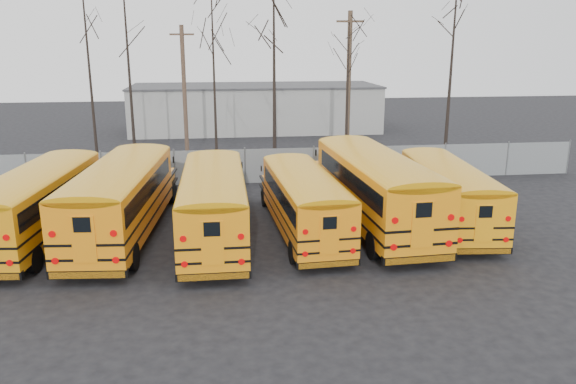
{
  "coord_description": "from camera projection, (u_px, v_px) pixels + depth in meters",
  "views": [
    {
      "loc": [
        -1.49,
        -19.62,
        7.98
      ],
      "look_at": [
        1.47,
        3.83,
        1.6
      ],
      "focal_mm": 35.0,
      "sensor_mm": 36.0,
      "label": 1
    }
  ],
  "objects": [
    {
      "name": "tree_5",
      "position": [
        347.0,
        96.0,
        35.71
      ],
      "size": [
        0.26,
        0.26,
        9.12
      ],
      "primitive_type": "cone",
      "color": "black",
      "rests_on": "ground"
    },
    {
      "name": "ground",
      "position": [
        262.0,
        261.0,
        21.06
      ],
      "size": [
        120.0,
        120.0,
        0.0
      ],
      "primitive_type": "plane",
      "color": "black",
      "rests_on": "ground"
    },
    {
      "name": "bus_f",
      "position": [
        447.0,
        189.0,
        24.84
      ],
      "size": [
        3.21,
        10.23,
        2.82
      ],
      "rotation": [
        0.0,
        0.0,
        -0.09
      ],
      "color": "black",
      "rests_on": "ground"
    },
    {
      "name": "tree_2",
      "position": [
        129.0,
        70.0,
        34.82
      ],
      "size": [
        0.26,
        0.26,
        12.48
      ],
      "primitive_type": "cone",
      "color": "black",
      "rests_on": "ground"
    },
    {
      "name": "tree_1",
      "position": [
        89.0,
        70.0,
        33.21
      ],
      "size": [
        0.26,
        0.26,
        12.6
      ],
      "primitive_type": "cone",
      "color": "black",
      "rests_on": "ground"
    },
    {
      "name": "fence",
      "position": [
        245.0,
        166.0,
        32.29
      ],
      "size": [
        40.0,
        0.04,
        2.0
      ],
      "primitive_type": "cube",
      "color": "gray",
      "rests_on": "ground"
    },
    {
      "name": "bus_b",
      "position": [
        122.0,
        194.0,
        23.16
      ],
      "size": [
        3.61,
        11.67,
        3.22
      ],
      "rotation": [
        0.0,
        0.0,
        -0.09
      ],
      "color": "black",
      "rests_on": "ground"
    },
    {
      "name": "tree_4",
      "position": [
        274.0,
        73.0,
        34.95
      ],
      "size": [
        0.26,
        0.26,
        12.13
      ],
      "primitive_type": "cone",
      "color": "black",
      "rests_on": "ground"
    },
    {
      "name": "utility_pole_right",
      "position": [
        348.0,
        87.0,
        36.6
      ],
      "size": [
        1.75,
        0.38,
        9.83
      ],
      "rotation": [
        0.0,
        0.0,
        -0.14
      ],
      "color": "#4C3B2B",
      "rests_on": "ground"
    },
    {
      "name": "bus_e",
      "position": [
        373.0,
        183.0,
        24.54
      ],
      "size": [
        3.4,
        12.15,
        3.37
      ],
      "rotation": [
        0.0,
        0.0,
        0.05
      ],
      "color": "black",
      "rests_on": "ground"
    },
    {
      "name": "tree_3",
      "position": [
        214.0,
        79.0,
        33.21
      ],
      "size": [
        0.26,
        0.26,
        11.61
      ],
      "primitive_type": "cone",
      "color": "black",
      "rests_on": "ground"
    },
    {
      "name": "tree_6",
      "position": [
        451.0,
        74.0,
        35.91
      ],
      "size": [
        0.26,
        0.26,
        11.86
      ],
      "primitive_type": "cone",
      "color": "black",
      "rests_on": "ground"
    },
    {
      "name": "bus_c",
      "position": [
        213.0,
        199.0,
        22.81
      ],
      "size": [
        2.56,
        10.87,
        3.03
      ],
      "rotation": [
        0.0,
        0.0,
        -0.01
      ],
      "color": "black",
      "rests_on": "ground"
    },
    {
      "name": "bus_d",
      "position": [
        303.0,
        197.0,
        23.54
      ],
      "size": [
        2.84,
        10.1,
        2.8
      ],
      "rotation": [
        0.0,
        0.0,
        0.05
      ],
      "color": "black",
      "rests_on": "ground"
    },
    {
      "name": "distant_building",
      "position": [
        255.0,
        108.0,
        51.43
      ],
      "size": [
        22.0,
        8.0,
        4.0
      ],
      "primitive_type": "cube",
      "color": "#A3A39E",
      "rests_on": "ground"
    },
    {
      "name": "bus_a",
      "position": [
        38.0,
        198.0,
        22.83
      ],
      "size": [
        3.6,
        11.05,
        3.04
      ],
      "rotation": [
        0.0,
        0.0,
        -0.1
      ],
      "color": "black",
      "rests_on": "ground"
    },
    {
      "name": "utility_pole_left",
      "position": [
        185.0,
        93.0,
        37.4
      ],
      "size": [
        1.6,
        0.31,
        8.99
      ],
      "rotation": [
        0.0,
        0.0,
        -0.12
      ],
      "color": "brown",
      "rests_on": "ground"
    }
  ]
}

